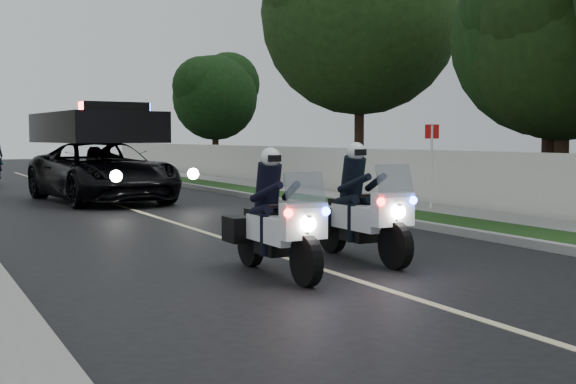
{
  "coord_description": "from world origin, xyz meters",
  "views": [
    {
      "loc": [
        -5.1,
        -5.98,
        1.83
      ],
      "look_at": [
        0.08,
        4.04,
        1.0
      ],
      "focal_mm": 46.41,
      "sensor_mm": 36.0,
      "label": 1
    }
  ],
  "objects": [
    {
      "name": "ground",
      "position": [
        0.0,
        0.0,
        0.0
      ],
      "size": [
        120.0,
        120.0,
        0.0
      ],
      "primitive_type": "plane",
      "color": "black",
      "rests_on": "ground"
    },
    {
      "name": "curb_right",
      "position": [
        4.1,
        10.0,
        0.07
      ],
      "size": [
        0.2,
        60.0,
        0.15
      ],
      "primitive_type": "cube",
      "color": "gray",
      "rests_on": "ground"
    },
    {
      "name": "grass_verge",
      "position": [
        4.8,
        10.0,
        0.08
      ],
      "size": [
        1.2,
        60.0,
        0.16
      ],
      "primitive_type": "cube",
      "color": "#193814",
      "rests_on": "ground"
    },
    {
      "name": "sidewalk_right",
      "position": [
        6.1,
        10.0,
        0.08
      ],
      "size": [
        1.4,
        60.0,
        0.16
      ],
      "primitive_type": "cube",
      "color": "gray",
      "rests_on": "ground"
    },
    {
      "name": "property_wall",
      "position": [
        7.1,
        10.0,
        0.75
      ],
      "size": [
        0.22,
        60.0,
        1.5
      ],
      "primitive_type": "cube",
      "color": "beige",
      "rests_on": "ground"
    },
    {
      "name": "lane_marking",
      "position": [
        0.0,
        10.0,
        0.0
      ],
      "size": [
        0.12,
        50.0,
        0.01
      ],
      "primitive_type": "cube",
      "color": "#BFB78C",
      "rests_on": "ground"
    },
    {
      "name": "police_moto_left",
      "position": [
        -0.76,
        2.79,
        0.0
      ],
      "size": [
        0.71,
        2.01,
        1.7
      ],
      "primitive_type": null,
      "rotation": [
        0.0,
        0.0,
        -0.0
      ],
      "color": "silver",
      "rests_on": "ground"
    },
    {
      "name": "police_moto_right",
      "position": [
        0.92,
        3.3,
        0.0
      ],
      "size": [
        0.73,
        2.08,
        1.77
      ],
      "primitive_type": null,
      "rotation": [
        0.0,
        0.0,
        0.0
      ],
      "color": "white",
      "rests_on": "ground"
    },
    {
      "name": "police_suv",
      "position": [
        -0.11,
        15.22,
        0.0
      ],
      "size": [
        3.46,
        6.41,
        2.99
      ],
      "primitive_type": "imported",
      "rotation": [
        0.0,
        0.0,
        0.1
      ],
      "color": "black",
      "rests_on": "ground"
    },
    {
      "name": "sign_post",
      "position": [
        6.0,
        8.1,
        0.0
      ],
      "size": [
        0.45,
        0.45,
        2.21
      ],
      "primitive_type": null,
      "rotation": [
        0.0,
        0.0,
        -0.39
      ],
      "color": "red",
      "rests_on": "ground"
    },
    {
      "name": "tree_right_a",
      "position": [
        9.51,
        7.4,
        0.0
      ],
      "size": [
        6.2,
        6.2,
        8.08
      ],
      "primitive_type": null,
      "rotation": [
        0.0,
        0.0,
        -0.34
      ],
      "color": "black",
      "rests_on": "ground"
    },
    {
      "name": "tree_right_c",
      "position": [
        9.67,
        7.97,
        0.0
      ],
      "size": [
        6.48,
        6.48,
        8.48
      ],
      "primitive_type": null,
      "rotation": [
        0.0,
        0.0,
        0.34
      ],
      "color": "#163310",
      "rests_on": "ground"
    },
    {
      "name": "tree_right_d",
      "position": [
        10.05,
        17.55,
        0.0
      ],
      "size": [
        7.65,
        7.65,
        12.33
      ],
      "primitive_type": null,
      "rotation": [
        0.0,
        0.0,
        -0.03
      ],
      "color": "#203F15",
      "rests_on": "ground"
    },
    {
      "name": "tree_right_e",
      "position": [
        10.21,
        32.4,
        0.0
      ],
      "size": [
        5.23,
        5.23,
        7.78
      ],
      "primitive_type": null,
      "rotation": [
        0.0,
        0.0,
        0.13
      ],
      "color": "black",
      "rests_on": "ground"
    }
  ]
}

